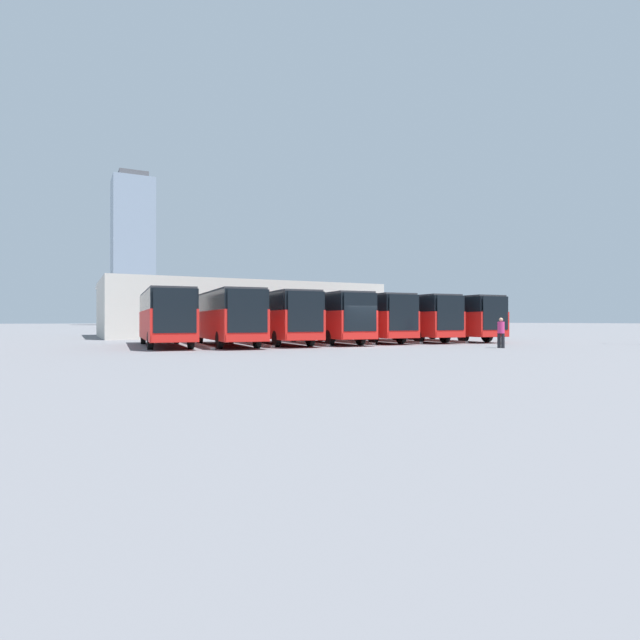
{
  "coord_description": "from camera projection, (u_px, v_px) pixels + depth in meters",
  "views": [
    {
      "loc": [
        16.18,
        25.93,
        1.58
      ],
      "look_at": [
        0.27,
        -5.54,
        1.64
      ],
      "focal_mm": 28.0,
      "sensor_mm": 36.0,
      "label": 1
    }
  ],
  "objects": [
    {
      "name": "curb_divider_1",
      "position": [
        400.0,
        341.0,
        36.35
      ],
      "size": [
        0.65,
        5.57,
        0.15
      ],
      "primitive_type": "cube",
      "rotation": [
        0.0,
        0.0,
        -0.07
      ],
      "color": "#9E9E99",
      "rests_on": "ground_plane"
    },
    {
      "name": "curb_divider_0",
      "position": [
        443.0,
        341.0,
        37.53
      ],
      "size": [
        0.65,
        5.57,
        0.15
      ],
      "primitive_type": "cube",
      "rotation": [
        0.0,
        0.0,
        -0.07
      ],
      "color": "#9E9E99",
      "rests_on": "ground_plane"
    },
    {
      "name": "pedestrian",
      "position": [
        501.0,
        332.0,
        29.01
      ],
      "size": [
        0.54,
        0.54,
        1.76
      ],
      "rotation": [
        0.0,
        0.0,
        5.29
      ],
      "color": "black",
      "rests_on": "ground_plane"
    },
    {
      "name": "ground_plane",
      "position": [
        365.0,
        347.0,
        30.44
      ],
      "size": [
        600.0,
        600.0,
        0.0
      ],
      "primitive_type": "plane",
      "color": "slate"
    },
    {
      "name": "bus_0",
      "position": [
        446.0,
        317.0,
        39.82
      ],
      "size": [
        3.3,
        11.28,
        3.42
      ],
      "rotation": [
        0.0,
        0.0,
        -0.07
      ],
      "color": "red",
      "rests_on": "ground_plane"
    },
    {
      "name": "bus_5",
      "position": [
        226.0,
        316.0,
        31.74
      ],
      "size": [
        3.3,
        11.28,
        3.42
      ],
      "rotation": [
        0.0,
        0.0,
        -0.07
      ],
      "color": "red",
      "rests_on": "ground_plane"
    },
    {
      "name": "bus_4",
      "position": [
        277.0,
        316.0,
        33.68
      ],
      "size": [
        3.3,
        11.28,
        3.42
      ],
      "rotation": [
        0.0,
        0.0,
        -0.07
      ],
      "color": "red",
      "rests_on": "ground_plane"
    },
    {
      "name": "bus_6",
      "position": [
        165.0,
        316.0,
        31.03
      ],
      "size": [
        3.3,
        11.28,
        3.42
      ],
      "rotation": [
        0.0,
        0.0,
        -0.07
      ],
      "color": "red",
      "rests_on": "ground_plane"
    },
    {
      "name": "curb_divider_3",
      "position": [
        312.0,
        344.0,
        32.96
      ],
      "size": [
        0.65,
        5.57,
        0.15
      ],
      "primitive_type": "cube",
      "rotation": [
        0.0,
        0.0,
        -0.07
      ],
      "color": "#9E9E99",
      "rests_on": "ground_plane"
    },
    {
      "name": "station_building",
      "position": [
        240.0,
        310.0,
        52.46
      ],
      "size": [
        27.12,
        16.35,
        5.46
      ],
      "color": "beige",
      "rests_on": "ground_plane"
    },
    {
      "name": "curb_divider_4",
      "position": [
        260.0,
        345.0,
        31.4
      ],
      "size": [
        0.65,
        5.57,
        0.15
      ],
      "primitive_type": "cube",
      "rotation": [
        0.0,
        0.0,
        -0.07
      ],
      "color": "#9E9E99",
      "rests_on": "ground_plane"
    },
    {
      "name": "bus_1",
      "position": [
        406.0,
        317.0,
        38.63
      ],
      "size": [
        3.3,
        11.28,
        3.42
      ],
      "rotation": [
        0.0,
        0.0,
        -0.07
      ],
      "color": "red",
      "rests_on": "ground_plane"
    },
    {
      "name": "office_tower",
      "position": [
        133.0,
        251.0,
        191.85
      ],
      "size": [
        15.02,
        15.02,
        58.48
      ],
      "color": "#7F8EA3",
      "rests_on": "ground_plane"
    },
    {
      "name": "curb_divider_5",
      "position": [
        204.0,
        346.0,
        29.45
      ],
      "size": [
        0.65,
        5.57,
        0.15
      ],
      "primitive_type": "cube",
      "rotation": [
        0.0,
        0.0,
        -0.07
      ],
      "color": "#9E9E99",
      "rests_on": "ground_plane"
    },
    {
      "name": "curb_divider_2",
      "position": [
        355.0,
        342.0,
        35.03
      ],
      "size": [
        0.65,
        5.57,
        0.15
      ],
      "primitive_type": "cube",
      "rotation": [
        0.0,
        0.0,
        -0.07
      ],
      "color": "#9E9E99",
      "rests_on": "ground_plane"
    },
    {
      "name": "bus_2",
      "position": [
        364.0,
        317.0,
        37.31
      ],
      "size": [
        3.3,
        11.28,
        3.42
      ],
      "rotation": [
        0.0,
        0.0,
        -0.07
      ],
      "color": "red",
      "rests_on": "ground_plane"
    },
    {
      "name": "bus_3",
      "position": [
        324.0,
        316.0,
        35.24
      ],
      "size": [
        3.3,
        11.28,
        3.42
      ],
      "rotation": [
        0.0,
        0.0,
        -0.07
      ],
      "color": "red",
      "rests_on": "ground_plane"
    }
  ]
}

